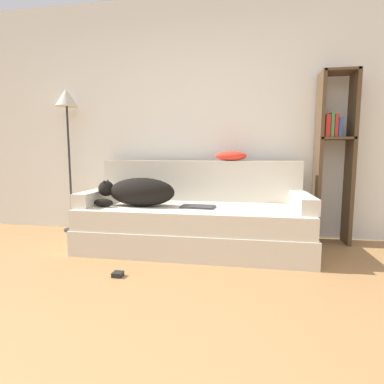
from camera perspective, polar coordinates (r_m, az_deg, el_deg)
name	(u,v)px	position (r m, az deg, el deg)	size (l,w,h in m)	color
wall_back	(193,119)	(3.58, 0.28, 13.80)	(7.88, 0.06, 2.70)	silver
couch	(194,228)	(2.99, 0.32, -6.80)	(2.19, 0.90, 0.43)	beige
couch_backrest	(199,181)	(3.29, 1.41, 2.17)	(2.15, 0.15, 0.44)	beige
couch_arm_left	(97,197)	(3.26, -17.72, -0.86)	(0.15, 0.71, 0.14)	beige
couch_arm_right	(303,202)	(2.94, 20.34, -1.77)	(0.15, 0.71, 0.14)	beige
dog	(138,192)	(2.97, -10.20, 0.02)	(0.78, 0.28, 0.28)	black
laptop	(198,207)	(2.86, 1.11, -2.79)	(0.33, 0.21, 0.02)	#2D2D30
throw_pillow	(231,156)	(3.24, 7.39, 6.82)	(0.34, 0.19, 0.10)	red
bookshelf	(334,150)	(3.45, 25.44, 7.28)	(0.35, 0.26, 1.77)	#4C3823
floor_lamp	(67,111)	(3.95, -22.73, 14.13)	(0.26, 0.26, 1.70)	#232326
power_adapter	(118,274)	(2.45, -13.96, -14.97)	(0.08, 0.08, 0.04)	black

